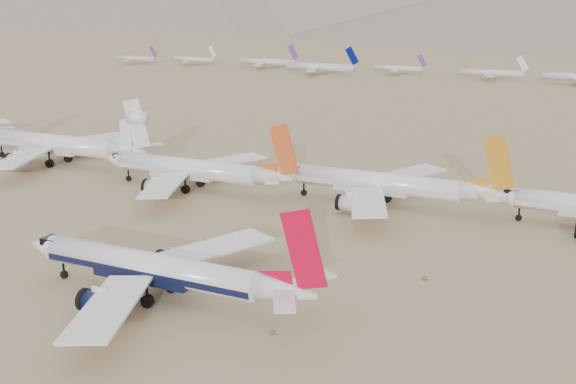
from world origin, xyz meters
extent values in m
plane|color=olive|center=(0.00, 0.00, 0.00)|extent=(7000.00, 7000.00, 0.00)
cylinder|color=white|center=(1.33, 4.48, 5.24)|extent=(38.54, 4.56, 4.56)
cube|color=black|center=(1.33, 4.48, 4.67)|extent=(37.77, 4.62, 1.03)
sphere|color=white|center=(-17.94, 4.48, 5.24)|extent=(4.56, 4.56, 4.56)
cube|color=black|center=(-18.63, 4.48, 6.49)|extent=(3.19, 2.96, 1.14)
cone|color=white|center=(25.15, 4.48, 5.58)|extent=(9.64, 4.56, 4.56)
cube|color=white|center=(4.30, -9.04, 4.44)|extent=(14.89, 23.46, 0.71)
cube|color=white|center=(27.02, 0.04, 6.15)|extent=(6.12, 8.00, 0.27)
cylinder|color=black|center=(-0.81, -5.00, 2.39)|extent=(5.35, 3.28, 3.28)
cube|color=white|center=(4.30, 18.00, 4.44)|extent=(14.89, 23.46, 0.71)
cube|color=white|center=(27.02, 8.91, 6.15)|extent=(6.12, 8.00, 0.27)
cylinder|color=black|center=(-0.81, 13.95, 2.39)|extent=(5.35, 3.28, 3.28)
cube|color=red|center=(27.83, 4.48, 12.23)|extent=(7.30, 0.36, 12.04)
cylinder|color=black|center=(-16.80, 4.48, 0.68)|extent=(1.37, 0.57, 1.37)
cylinder|color=black|center=(2.93, 1.29, 0.96)|extent=(1.91, 1.14, 1.91)
cylinder|color=black|center=(2.93, 7.66, 0.96)|extent=(1.91, 1.14, 1.91)
sphere|color=white|center=(45.65, 72.09, 5.07)|extent=(4.41, 4.41, 4.41)
cube|color=black|center=(44.99, 72.09, 6.28)|extent=(3.09, 2.87, 1.10)
cylinder|color=black|center=(46.75, 72.09, 0.66)|extent=(1.32, 0.55, 1.32)
cylinder|color=white|center=(15.47, 70.05, 5.42)|extent=(38.76, 4.71, 4.71)
cube|color=silver|center=(15.47, 70.05, 4.83)|extent=(37.98, 4.78, 1.06)
sphere|color=white|center=(-3.91, 70.05, 5.42)|extent=(4.71, 4.71, 4.71)
cube|color=black|center=(-4.61, 70.05, 6.71)|extent=(3.30, 3.06, 1.18)
cone|color=white|center=(39.43, 70.05, 5.77)|extent=(9.69, 4.71, 4.71)
cube|color=white|center=(18.47, 56.39, 4.59)|extent=(14.97, 23.59, 0.73)
cube|color=white|center=(41.31, 65.58, 6.36)|extent=(6.15, 8.04, 0.28)
cylinder|color=silver|center=(13.32, 60.46, 2.47)|extent=(5.38, 3.39, 3.39)
cube|color=white|center=(18.47, 83.71, 4.59)|extent=(14.97, 23.59, 0.73)
cube|color=white|center=(41.31, 74.53, 6.36)|extent=(6.15, 8.04, 0.28)
cylinder|color=silver|center=(13.32, 79.64, 2.47)|extent=(5.38, 3.39, 3.39)
cube|color=orange|center=(42.12, 70.05, 12.48)|extent=(7.35, 0.38, 12.10)
cylinder|color=black|center=(-2.73, 70.05, 0.71)|extent=(1.41, 0.59, 1.41)
cylinder|color=black|center=(17.09, 66.76, 0.99)|extent=(1.98, 1.18, 1.98)
cylinder|color=black|center=(17.09, 73.35, 0.99)|extent=(1.98, 1.18, 1.98)
cylinder|color=white|center=(-30.97, 62.62, 5.45)|extent=(38.74, 4.74, 4.74)
cube|color=silver|center=(-30.97, 62.62, 4.85)|extent=(37.97, 4.81, 1.07)
sphere|color=white|center=(-50.34, 62.62, 5.45)|extent=(4.74, 4.74, 4.74)
cube|color=black|center=(-51.05, 62.62, 6.75)|extent=(3.31, 3.08, 1.18)
cone|color=white|center=(-7.02, 62.62, 5.80)|extent=(9.69, 4.74, 4.74)
cube|color=white|center=(-27.98, 48.96, 4.62)|extent=(14.96, 23.58, 0.73)
cube|color=white|center=(-5.14, 58.15, 6.39)|extent=(6.15, 8.04, 0.28)
cylinder|color=silver|center=(-33.12, 53.02, 2.48)|extent=(5.38, 3.41, 3.41)
cube|color=white|center=(-27.98, 76.29, 4.62)|extent=(14.96, 23.58, 0.73)
cube|color=white|center=(-5.14, 67.10, 6.39)|extent=(6.15, 8.04, 0.28)
cylinder|color=silver|center=(-33.12, 72.22, 2.48)|extent=(5.38, 3.41, 3.41)
cube|color=#CA511D|center=(-4.33, 62.62, 12.52)|extent=(7.34, 0.38, 12.10)
cylinder|color=black|center=(-49.16, 62.62, 0.71)|extent=(1.42, 0.59, 1.42)
cylinder|color=black|center=(-29.35, 59.31, 0.99)|extent=(1.99, 1.18, 1.99)
cylinder|color=black|center=(-29.35, 65.94, 0.99)|extent=(1.99, 1.18, 1.99)
cylinder|color=white|center=(-80.66, 69.11, 5.99)|extent=(43.49, 5.21, 5.21)
cube|color=silver|center=(-80.66, 69.11, 5.34)|extent=(42.62, 5.29, 1.17)
cone|color=white|center=(-53.77, 69.11, 6.38)|extent=(10.87, 5.21, 5.21)
cube|color=white|center=(-77.30, 53.82, 5.08)|extent=(16.80, 26.47, 0.81)
cube|color=white|center=(-51.66, 64.10, 7.03)|extent=(6.90, 9.03, 0.31)
cylinder|color=silver|center=(-83.07, 58.39, 2.73)|extent=(6.04, 3.75, 3.75)
cube|color=white|center=(-77.30, 84.40, 5.08)|extent=(16.80, 26.47, 0.81)
cube|color=white|center=(-51.66, 74.12, 7.03)|extent=(6.90, 9.03, 0.31)
cylinder|color=silver|center=(-83.07, 79.83, 2.73)|extent=(6.04, 3.75, 3.75)
cube|color=white|center=(-50.75, 69.11, 13.89)|extent=(8.24, 0.42, 13.58)
cylinder|color=white|center=(-50.45, 69.11, 15.57)|extent=(5.44, 3.37, 3.37)
cylinder|color=black|center=(-101.10, 69.11, 0.78)|extent=(1.56, 0.65, 1.56)
cylinder|color=black|center=(-78.84, 65.46, 1.09)|extent=(2.19, 1.30, 2.19)
cylinder|color=black|center=(-78.84, 72.75, 1.09)|extent=(2.19, 1.30, 2.19)
cube|color=white|center=(-111.14, 78.91, 6.31)|extent=(6.04, 7.90, 0.28)
cylinder|color=silver|center=(-256.31, 333.07, 3.98)|extent=(31.89, 3.15, 3.15)
cube|color=#652E94|center=(-241.30, 333.07, 9.30)|extent=(6.35, 0.32, 8.00)
cube|color=silver|center=(-256.31, 324.82, 3.50)|extent=(8.40, 14.68, 0.32)
cube|color=silver|center=(-256.31, 341.32, 3.50)|extent=(8.40, 14.68, 0.32)
cylinder|color=silver|center=(-214.93, 343.46, 4.03)|extent=(33.09, 3.27, 3.27)
cube|color=white|center=(-199.36, 343.46, 9.56)|extent=(6.59, 0.33, 8.30)
cube|color=silver|center=(-214.93, 334.90, 3.54)|extent=(8.72, 15.23, 0.33)
cube|color=silver|center=(-214.93, 352.02, 3.54)|extent=(8.72, 15.23, 0.33)
cylinder|color=silver|center=(-158.14, 344.89, 4.42)|extent=(40.95, 4.05, 4.05)
cube|color=#652E94|center=(-138.87, 344.89, 11.26)|extent=(8.16, 0.40, 10.27)
cube|color=silver|center=(-158.14, 334.30, 3.82)|extent=(10.79, 18.85, 0.40)
cube|color=silver|center=(-158.14, 355.49, 3.82)|extent=(10.79, 18.85, 0.40)
cylinder|color=silver|center=(-111.54, 325.56, 4.60)|extent=(44.44, 4.39, 4.39)
cube|color=#010965|center=(-90.62, 325.56, 12.02)|extent=(8.85, 0.44, 11.15)
cube|color=silver|center=(-111.54, 314.05, 3.94)|extent=(11.71, 20.46, 0.44)
cube|color=silver|center=(-111.54, 337.06, 3.94)|extent=(11.71, 20.46, 0.44)
cylinder|color=silver|center=(-68.20, 345.47, 3.93)|extent=(31.03, 3.07, 3.07)
cube|color=#652E94|center=(-53.60, 345.47, 9.12)|extent=(6.18, 0.31, 7.78)
cube|color=silver|center=(-68.20, 337.44, 3.47)|extent=(8.17, 14.28, 0.31)
cube|color=silver|center=(-68.20, 353.50, 3.47)|extent=(8.17, 14.28, 0.31)
cylinder|color=silver|center=(-11.46, 340.72, 4.15)|extent=(35.32, 3.49, 3.49)
cube|color=white|center=(5.16, 340.72, 10.05)|extent=(7.03, 0.35, 8.86)
cube|color=silver|center=(-11.46, 331.58, 3.62)|extent=(9.31, 16.26, 0.35)
cube|color=silver|center=(-11.46, 349.86, 3.62)|extent=(9.31, 16.26, 0.35)
ellipsoid|color=brown|center=(-30.40, 14.40, 0.29)|extent=(0.98, 0.98, 0.54)
ellipsoid|color=brown|center=(24.40, 1.60, 0.25)|extent=(0.84, 0.84, 0.46)
ellipsoid|color=brown|center=(38.10, 30.90, 0.29)|extent=(0.98, 0.98, 0.54)
camera|label=1|loc=(67.52, -80.87, 46.09)|focal=45.00mm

